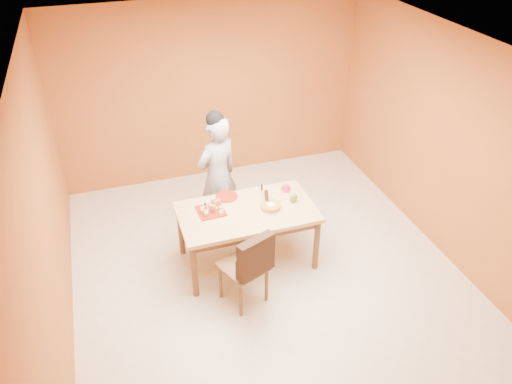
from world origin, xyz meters
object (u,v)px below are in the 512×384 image
object	(u,v)px
magenta_glass	(286,188)
person	(218,176)
checker_tin	(286,188)
dining_table	(247,217)
sponge_cake	(271,206)
egg_ornament	(294,198)
pastry_platter	(211,211)
dining_chair	(244,265)
red_dinner_plate	(227,196)

from	to	relation	value
magenta_glass	person	bearing A→B (deg)	143.41
magenta_glass	checker_tin	distance (m)	0.06
dining_table	sponge_cake	distance (m)	0.31
checker_tin	egg_ornament	bearing A→B (deg)	-92.81
magenta_glass	checker_tin	world-z (taller)	magenta_glass
pastry_platter	sponge_cake	bearing A→B (deg)	-14.33
magenta_glass	dining_chair	bearing A→B (deg)	-133.48
red_dinner_plate	egg_ornament	bearing A→B (deg)	-25.66
dining_table	pastry_platter	bearing A→B (deg)	164.52
person	red_dinner_plate	distance (m)	0.43
red_dinner_plate	pastry_platter	bearing A→B (deg)	-136.98
person	pastry_platter	bearing A→B (deg)	45.89
dining_chair	red_dinner_plate	xyz separation A→B (m)	(0.09, 0.98, 0.25)
dining_chair	checker_tin	bearing A→B (deg)	26.24
dining_chair	sponge_cake	size ratio (longest dim) A/B	4.05
magenta_glass	checker_tin	bearing A→B (deg)	74.89
dining_chair	dining_table	bearing A→B (deg)	47.79
pastry_platter	checker_tin	size ratio (longest dim) A/B	2.74
sponge_cake	checker_tin	distance (m)	0.47
magenta_glass	checker_tin	size ratio (longest dim) A/B	0.90
red_dinner_plate	sponge_cake	size ratio (longest dim) A/B	1.10
red_dinner_plate	magenta_glass	distance (m)	0.74
sponge_cake	egg_ornament	bearing A→B (deg)	10.87
egg_ornament	magenta_glass	bearing A→B (deg)	86.61
dining_chair	checker_tin	size ratio (longest dim) A/B	8.92
dining_chair	magenta_glass	xyz separation A→B (m)	(0.82, 0.87, 0.30)
sponge_cake	checker_tin	world-z (taller)	sponge_cake
person	magenta_glass	distance (m)	0.91
dining_chair	checker_tin	xyz separation A→B (m)	(0.84, 0.92, 0.26)
dining_chair	egg_ornament	xyz separation A→B (m)	(0.82, 0.63, 0.31)
sponge_cake	magenta_glass	bearing A→B (deg)	43.39
egg_ornament	dining_table	bearing A→B (deg)	176.40
checker_tin	sponge_cake	bearing A→B (deg)	-133.12
person	checker_tin	distance (m)	0.89
dining_chair	egg_ornament	size ratio (longest dim) A/B	8.08
dining_table	pastry_platter	size ratio (longest dim) A/B	5.26
red_dinner_plate	egg_ornament	world-z (taller)	egg_ornament
red_dinner_plate	egg_ornament	xyz separation A→B (m)	(0.73, -0.35, 0.05)
dining_table	checker_tin	distance (m)	0.67
egg_ornament	dining_chair	bearing A→B (deg)	-145.87
pastry_platter	egg_ornament	bearing A→B (deg)	-6.55
dining_table	red_dinner_plate	world-z (taller)	red_dinner_plate
dining_chair	pastry_platter	size ratio (longest dim) A/B	3.25
person	dining_table	bearing A→B (deg)	77.87
red_dinner_plate	checker_tin	distance (m)	0.75
dining_table	sponge_cake	size ratio (longest dim) A/B	6.55
dining_table	magenta_glass	xyz separation A→B (m)	(0.58, 0.23, 0.14)
checker_tin	magenta_glass	bearing A→B (deg)	-105.11
red_dinner_plate	sponge_cake	xyz separation A→B (m)	(0.42, -0.41, 0.03)
egg_ornament	checker_tin	size ratio (longest dim) A/B	1.10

